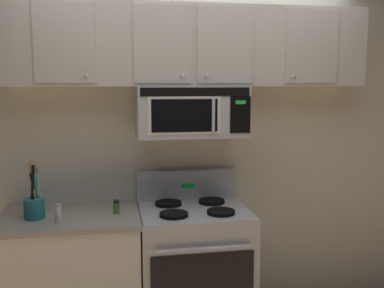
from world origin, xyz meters
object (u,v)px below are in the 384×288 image
at_px(utensil_crock_teal, 34,205).
at_px(spice_jar, 116,207).
at_px(stove_range, 194,268).
at_px(over_range_microwave, 191,111).
at_px(salt_shaker, 58,213).

bearing_deg(utensil_crock_teal, spice_jar, 2.09).
xyz_separation_m(stove_range, utensil_crock_teal, (-1.06, -0.03, 0.52)).
xyz_separation_m(over_range_microwave, spice_jar, (-0.53, -0.13, -0.63)).
bearing_deg(stove_range, spice_jar, -178.79).
xyz_separation_m(utensil_crock_teal, spice_jar, (0.52, 0.02, -0.05)).
height_order(over_range_microwave, spice_jar, over_range_microwave).
bearing_deg(spice_jar, over_range_microwave, 13.49).
relative_size(over_range_microwave, salt_shaker, 6.31).
height_order(stove_range, salt_shaker, stove_range).
bearing_deg(salt_shaker, over_range_microwave, 16.51).
bearing_deg(stove_range, salt_shaker, -170.57).
bearing_deg(over_range_microwave, spice_jar, -166.51).
bearing_deg(stove_range, utensil_crock_teal, -178.35).
xyz_separation_m(stove_range, salt_shaker, (-0.89, -0.15, 0.49)).
bearing_deg(spice_jar, salt_shaker, -159.22).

